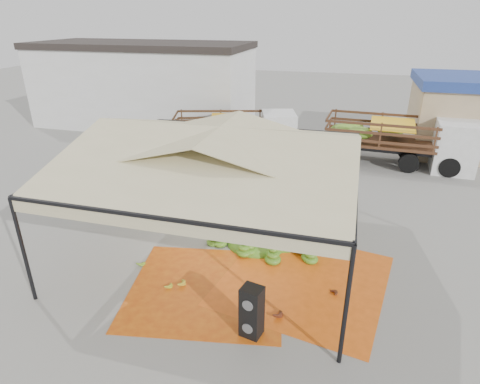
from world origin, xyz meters
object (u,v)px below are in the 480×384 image
(vendor, at_px, (236,175))
(truck_right, at_px, (405,136))
(truck_left, at_px, (240,128))
(banana_heap, at_px, (274,218))
(speaker_stack, at_px, (252,312))

(vendor, distance_m, truck_right, 9.23)
(vendor, xyz_separation_m, truck_left, (-1.40, 5.68, 0.42))
(banana_heap, bearing_deg, vendor, 129.01)
(speaker_stack, bearing_deg, truck_left, 119.32)
(banana_heap, distance_m, truck_left, 9.05)
(truck_left, distance_m, truck_right, 8.42)
(banana_heap, distance_m, truck_right, 9.93)
(speaker_stack, xyz_separation_m, truck_left, (-3.97, 13.28, 0.69))
(banana_heap, xyz_separation_m, truck_right, (4.89, 8.59, 0.94))
(truck_left, bearing_deg, speaker_stack, -89.43)
(vendor, bearing_deg, truck_right, -155.50)
(banana_heap, distance_m, speaker_stack, 5.00)
(banana_heap, height_order, vendor, vendor)
(truck_right, bearing_deg, speaker_stack, -104.70)
(banana_heap, bearing_deg, truck_left, 113.03)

